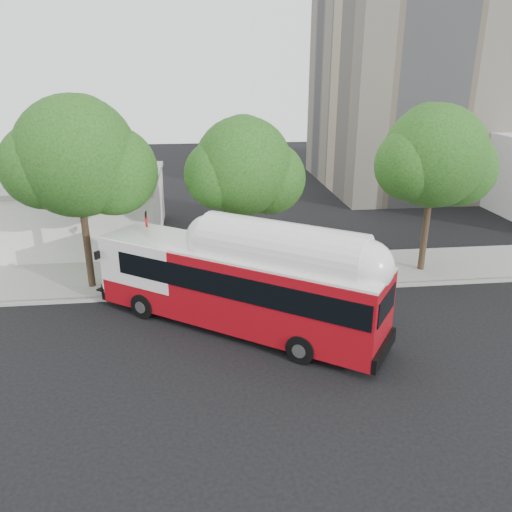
{
  "coord_description": "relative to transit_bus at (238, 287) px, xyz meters",
  "views": [
    {
      "loc": [
        -3.25,
        -19.11,
        10.69
      ],
      "look_at": [
        -0.7,
        3.0,
        2.37
      ],
      "focal_mm": 35.0,
      "sensor_mm": 36.0,
      "label": 1
    }
  ],
  "objects": [
    {
      "name": "sidewalk",
      "position": [
        1.77,
        6.06,
        -1.85
      ],
      "size": [
        60.0,
        5.0,
        0.15
      ],
      "primitive_type": "cube",
      "color": "gray",
      "rests_on": "ground"
    },
    {
      "name": "red_curb_segment",
      "position": [
        -1.23,
        3.46,
        -1.84
      ],
      "size": [
        10.0,
        0.32,
        0.16
      ],
      "primitive_type": "cube",
      "color": "maroon",
      "rests_on": "ground"
    },
    {
      "name": "street_tree_left",
      "position": [
        -6.76,
        5.12,
        4.68
      ],
      "size": [
        6.67,
        5.8,
        9.74
      ],
      "color": "#2D2116",
      "rests_on": "ground"
    },
    {
      "name": "ground",
      "position": [
        1.77,
        -0.44,
        -1.92
      ],
      "size": [
        120.0,
        120.0,
        0.0
      ],
      "primitive_type": "plane",
      "color": "black",
      "rests_on": "ground"
    },
    {
      "name": "transit_bus",
      "position": [
        0.0,
        0.0,
        0.0
      ],
      "size": [
        12.74,
        9.96,
        4.11
      ],
      "rotation": [
        0.0,
        0.0,
        -0.61
      ],
      "color": "#9C0A13",
      "rests_on": "ground"
    },
    {
      "name": "signal_pole",
      "position": [
        -4.09,
        3.91,
        0.3
      ],
      "size": [
        0.12,
        0.41,
        4.33
      ],
      "color": "red",
      "rests_on": "ground"
    },
    {
      "name": "low_commercial_bldg",
      "position": [
        -12.23,
        13.56,
        0.23
      ],
      "size": [
        16.2,
        10.2,
        4.25
      ],
      "color": "silver",
      "rests_on": "ground"
    },
    {
      "name": "curb_strip",
      "position": [
        1.77,
        3.46,
        -1.85
      ],
      "size": [
        60.0,
        0.3,
        0.15
      ],
      "primitive_type": "cube",
      "color": "gray",
      "rests_on": "ground"
    },
    {
      "name": "street_tree_mid",
      "position": [
        1.17,
        5.62,
        3.98
      ],
      "size": [
        5.75,
        5.0,
        8.62
      ],
      "color": "#2D2116",
      "rests_on": "ground"
    },
    {
      "name": "street_tree_right",
      "position": [
        11.21,
        5.42,
        4.33
      ],
      "size": [
        6.21,
        5.4,
        9.18
      ],
      "color": "#2D2116",
      "rests_on": "ground"
    }
  ]
}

